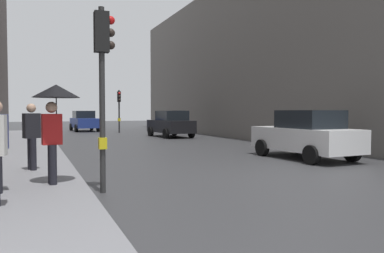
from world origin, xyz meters
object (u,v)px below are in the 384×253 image
pedestrian_in_dark_coat (32,134)px  traffic_light_near_left (103,65)px  pedestrian_with_umbrella (55,106)px  car_white_compact (306,135)px  car_dark_suv (171,124)px  car_blue_van (84,121)px  traffic_light_far_median (119,103)px

pedestrian_in_dark_coat → traffic_light_near_left: bearing=-63.8°
pedestrian_with_umbrella → car_white_compact: bearing=15.7°
car_white_compact → car_dark_suv: size_ratio=0.99×
traffic_light_near_left → pedestrian_with_umbrella: size_ratio=1.82×
traffic_light_near_left → car_blue_van: traffic_light_near_left is taller
pedestrian_with_umbrella → pedestrian_in_dark_coat: 2.46m
traffic_light_far_median → pedestrian_in_dark_coat: traffic_light_far_median is taller
traffic_light_far_median → car_blue_van: traffic_light_far_median is taller
car_dark_suv → pedestrian_in_dark_coat: pedestrian_in_dark_coat is taller
traffic_light_far_median → pedestrian_in_dark_coat: (-6.38, -19.29, -1.22)m
traffic_light_far_median → car_blue_van: 4.76m
pedestrian_with_umbrella → pedestrian_in_dark_coat: bearing=101.7°
car_blue_van → car_white_compact: bearing=-77.8°
traffic_light_far_median → pedestrian_with_umbrella: (-5.90, -21.59, -0.51)m
traffic_light_near_left → traffic_light_far_median: (4.97, 22.16, -0.33)m
car_blue_van → car_dark_suv: size_ratio=1.00×
car_blue_van → pedestrian_in_dark_coat: bearing=-100.1°
traffic_light_near_left → car_white_compact: bearing=21.2°
pedestrian_with_umbrella → pedestrian_in_dark_coat: pedestrian_with_umbrella is taller
traffic_light_far_median → pedestrian_in_dark_coat: size_ratio=1.92×
traffic_light_far_median → car_white_compact: 19.42m
car_blue_van → car_white_compact: same height
traffic_light_near_left → car_white_compact: 8.48m
car_blue_van → car_white_compact: 23.63m
car_white_compact → pedestrian_in_dark_coat: (-9.14, -0.13, 0.25)m
traffic_light_near_left → traffic_light_far_median: 22.71m
traffic_light_far_median → pedestrian_in_dark_coat: 20.35m
traffic_light_near_left → pedestrian_with_umbrella: (-0.93, 0.57, -0.84)m
car_blue_van → car_dark_suv: same height
car_white_compact → traffic_light_near_left: bearing=-158.8°
car_dark_suv → pedestrian_in_dark_coat: size_ratio=2.44×
car_blue_van → pedestrian_with_umbrella: (-3.66, -25.52, 0.96)m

